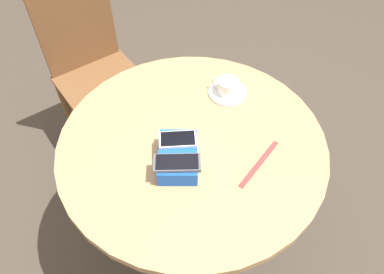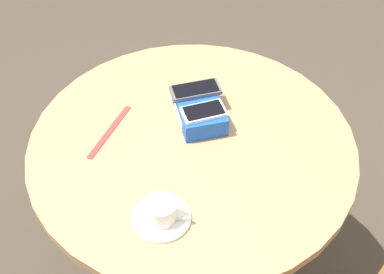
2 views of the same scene
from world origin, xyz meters
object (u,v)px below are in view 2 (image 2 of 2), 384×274
at_px(saucer, 161,218).
at_px(coffee_cup, 162,210).
at_px(phone_white, 204,112).
at_px(lanyard_strap, 110,131).
at_px(phone_gray, 196,90).
at_px(phone_box, 199,110).
at_px(round_table, 192,179).

height_order(saucer, coffee_cup, coffee_cup).
distance_m(phone_white, lanyard_strap, 0.27).
xyz_separation_m(phone_gray, coffee_cup, (0.30, -0.27, -0.03)).
xyz_separation_m(phone_box, lanyard_strap, (-0.07, -0.24, -0.03)).
height_order(phone_gray, lanyard_strap, phone_gray).
distance_m(round_table, lanyard_strap, 0.28).
xyz_separation_m(phone_white, saucer, (0.22, -0.24, -0.06)).
xyz_separation_m(phone_white, coffee_cup, (0.22, -0.24, -0.03)).
distance_m(saucer, lanyard_strap, 0.33).
relative_size(phone_gray, phone_white, 1.18).
height_order(saucer, lanyard_strap, saucer).
xyz_separation_m(saucer, lanyard_strap, (-0.33, 0.01, -0.00)).
xyz_separation_m(round_table, phone_box, (-0.07, 0.07, 0.18)).
distance_m(phone_gray, lanyard_strap, 0.27).
height_order(phone_box, saucer, phone_box).
height_order(phone_white, coffee_cup, phone_white).
relative_size(phone_gray, lanyard_strap, 0.69).
distance_m(phone_box, saucer, 0.36).
relative_size(phone_box, saucer, 1.43).
xyz_separation_m(round_table, lanyard_strap, (-0.15, -0.18, 0.16)).
height_order(coffee_cup, lanyard_strap, coffee_cup).
height_order(phone_box, coffee_cup, coffee_cup).
bearing_deg(phone_gray, round_table, -33.67).
distance_m(phone_box, coffee_cup, 0.36).
xyz_separation_m(coffee_cup, lanyard_strap, (-0.33, 0.01, -0.03)).
relative_size(phone_box, coffee_cup, 2.23).
relative_size(phone_box, phone_white, 1.59).
distance_m(saucer, coffee_cup, 0.03).
bearing_deg(coffee_cup, phone_white, 131.93).
xyz_separation_m(phone_box, phone_gray, (-0.05, 0.01, 0.04)).
xyz_separation_m(phone_box, phone_white, (0.04, -0.01, 0.03)).
bearing_deg(saucer, phone_box, 135.27).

